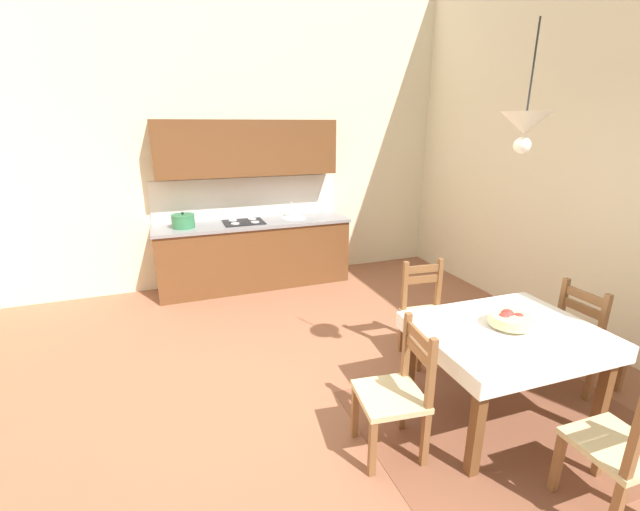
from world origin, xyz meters
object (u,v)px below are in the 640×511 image
(pendant_lamp, at_px, (525,125))
(fruit_bowl, at_px, (510,319))
(kitchen_cabinetry, at_px, (253,224))
(dining_chair_camera_side, at_px, (624,450))
(dining_table, at_px, (505,344))
(dining_chair_window_side, at_px, (588,338))
(dining_chair_kitchen_side, at_px, (427,314))
(dining_chair_tv_side, at_px, (396,394))

(pendant_lamp, bearing_deg, fruit_bowl, -89.94)
(pendant_lamp, bearing_deg, kitchen_cabinetry, 109.47)
(kitchen_cabinetry, relative_size, dining_chair_camera_side, 2.76)
(dining_table, height_order, pendant_lamp, pendant_lamp)
(dining_table, relative_size, dining_chair_window_side, 1.38)
(kitchen_cabinetry, relative_size, dining_table, 2.00)
(pendant_lamp, bearing_deg, dining_chair_kitchen_side, 91.76)
(kitchen_cabinetry, xyz_separation_m, pendant_lamp, (1.16, -3.27, 1.29))
(dining_chair_window_side, relative_size, dining_chair_kitchen_side, 1.00)
(kitchen_cabinetry, bearing_deg, dining_chair_camera_side, -75.01)
(dining_chair_kitchen_side, relative_size, dining_chair_tv_side, 1.00)
(kitchen_cabinetry, distance_m, fruit_bowl, 3.58)
(dining_table, distance_m, dining_chair_camera_side, 0.91)
(dining_table, xyz_separation_m, fruit_bowl, (0.02, 0.01, 0.19))
(dining_table, bearing_deg, kitchen_cabinetry, 108.55)
(dining_table, distance_m, dining_chair_window_side, 0.99)
(dining_chair_window_side, bearing_deg, dining_table, -175.82)
(kitchen_cabinetry, height_order, dining_chair_window_side, kitchen_cabinetry)
(dining_table, bearing_deg, dining_chair_window_side, 4.18)
(kitchen_cabinetry, xyz_separation_m, dining_chair_window_side, (2.11, -3.32, -0.41))
(dining_chair_window_side, height_order, fruit_bowl, dining_chair_window_side)
(dining_chair_window_side, relative_size, dining_chair_camera_side, 1.00)
(kitchen_cabinetry, distance_m, dining_chair_kitchen_side, 2.73)
(dining_chair_tv_side, xyz_separation_m, fruit_bowl, (0.92, 0.03, 0.37))
(kitchen_cabinetry, xyz_separation_m, fruit_bowl, (1.16, -3.38, -0.04))
(dining_chair_window_side, bearing_deg, kitchen_cabinetry, 122.46)
(dining_chair_kitchen_side, bearing_deg, dining_table, -89.56)
(kitchen_cabinetry, xyz_separation_m, dining_chair_tv_side, (0.23, -3.41, -0.41))
(dining_table, bearing_deg, fruit_bowl, 26.80)
(dining_chair_window_side, xyz_separation_m, pendant_lamp, (-0.96, 0.05, 1.70))
(dining_chair_tv_side, bearing_deg, fruit_bowl, 1.80)
(kitchen_cabinetry, bearing_deg, dining_chair_window_side, -57.54)
(dining_chair_window_side, xyz_separation_m, dining_chair_camera_side, (-0.97, -0.96, 0.00))
(dining_chair_camera_side, bearing_deg, dining_chair_window_side, 44.97)
(dining_chair_window_side, height_order, dining_chair_tv_side, same)
(dining_table, relative_size, fruit_bowl, 4.28)
(fruit_bowl, xyz_separation_m, pendant_lamp, (-0.00, 0.11, 1.33))
(kitchen_cabinetry, xyz_separation_m, dining_chair_camera_side, (1.15, -4.29, -0.41))
(kitchen_cabinetry, bearing_deg, dining_chair_kitchen_side, -65.22)
(dining_chair_camera_side, xyz_separation_m, dining_chair_tv_side, (-0.91, 0.87, 0.00))
(fruit_bowl, relative_size, pendant_lamp, 0.37)
(kitchen_cabinetry, height_order, fruit_bowl, kitchen_cabinetry)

